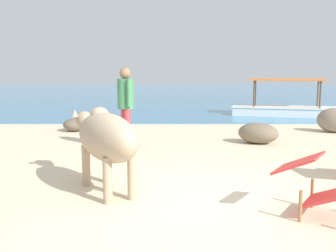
{
  "coord_description": "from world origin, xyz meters",
  "views": [
    {
      "loc": [
        -0.32,
        -4.54,
        1.62
      ],
      "look_at": [
        -0.33,
        3.0,
        0.55
      ],
      "focal_mm": 42.65,
      "sensor_mm": 36.0,
      "label": 1
    }
  ],
  "objects_px": {
    "deck_chair_far": "(313,181)",
    "boat_white": "(286,108)",
    "cow": "(106,137)",
    "person_standing": "(126,102)"
  },
  "relations": [
    {
      "from": "cow",
      "to": "boat_white",
      "type": "relative_size",
      "value": 0.49
    },
    {
      "from": "deck_chair_far",
      "to": "cow",
      "type": "bearing_deg",
      "value": -167.99
    },
    {
      "from": "cow",
      "to": "person_standing",
      "type": "relative_size",
      "value": 1.16
    },
    {
      "from": "cow",
      "to": "boat_white",
      "type": "bearing_deg",
      "value": -57.84
    },
    {
      "from": "deck_chair_far",
      "to": "boat_white",
      "type": "relative_size",
      "value": 0.24
    },
    {
      "from": "person_standing",
      "to": "boat_white",
      "type": "distance_m",
      "value": 7.94
    },
    {
      "from": "deck_chair_far",
      "to": "boat_white",
      "type": "bearing_deg",
      "value": 107.63
    },
    {
      "from": "deck_chair_far",
      "to": "boat_white",
      "type": "xyz_separation_m",
      "value": [
        2.57,
        9.76,
        -0.13
      ]
    },
    {
      "from": "boat_white",
      "to": "person_standing",
      "type": "bearing_deg",
      "value": 66.01
    },
    {
      "from": "deck_chair_far",
      "to": "person_standing",
      "type": "bearing_deg",
      "value": 155.94
    }
  ]
}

